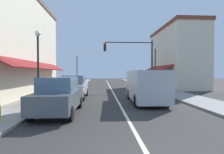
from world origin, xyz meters
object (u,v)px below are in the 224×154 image
object	(u,v)px
van_in_lane	(146,85)
traffic_signal_mast_arm	(135,56)
street_lamp_left_near	(38,54)
street_lamp_left_far	(77,65)
parked_car_nearest_left	(59,96)
parked_car_second_left	(75,87)
street_lamp_right_mid	(155,61)

from	to	relation	value
van_in_lane	traffic_signal_mast_arm	distance (m)	9.33
street_lamp_left_near	street_lamp_left_far	size ratio (longest dim) A/B	0.97
parked_car_nearest_left	parked_car_second_left	xyz separation A→B (m)	(-0.07, 5.23, 0.00)
van_in_lane	street_lamp_right_mid	world-z (taller)	street_lamp_right_mid
traffic_signal_mast_arm	street_lamp_left_near	distance (m)	12.23
parked_car_second_left	van_in_lane	distance (m)	5.52
traffic_signal_mast_arm	street_lamp_left_far	distance (m)	9.58
street_lamp_left_far	street_lamp_left_near	bearing A→B (deg)	-90.74
traffic_signal_mast_arm	street_lamp_left_near	bearing A→B (deg)	-129.65
van_in_lane	street_lamp_left_far	world-z (taller)	street_lamp_left_far
traffic_signal_mast_arm	street_lamp_left_near	world-z (taller)	traffic_signal_mast_arm
parked_car_second_left	traffic_signal_mast_arm	size ratio (longest dim) A/B	0.71
parked_car_nearest_left	van_in_lane	xyz separation A→B (m)	(4.96, 2.99, 0.27)
van_in_lane	street_lamp_left_near	world-z (taller)	street_lamp_left_near
parked_car_second_left	traffic_signal_mast_arm	bearing A→B (deg)	47.78
parked_car_nearest_left	street_lamp_left_far	bearing A→B (deg)	96.15
parked_car_second_left	street_lamp_left_near	distance (m)	3.99
traffic_signal_mast_arm	street_lamp_left_near	xyz separation A→B (m)	(-7.78, -9.39, -0.89)
van_in_lane	parked_car_second_left	bearing A→B (deg)	157.47
van_in_lane	street_lamp_left_far	distance (m)	16.18
parked_car_second_left	street_lamp_left_near	size ratio (longest dim) A/B	0.90
parked_car_nearest_left	street_lamp_right_mid	xyz separation A→B (m)	(7.98, 10.68, 2.43)
street_lamp_left_near	street_lamp_right_mid	world-z (taller)	street_lamp_right_mid
street_lamp_left_near	street_lamp_right_mid	bearing A→B (deg)	40.04
parked_car_nearest_left	street_lamp_right_mid	size ratio (longest dim) A/B	0.84
parked_car_second_left	street_lamp_left_near	bearing A→B (deg)	-122.12
parked_car_nearest_left	street_lamp_left_far	distance (m)	17.84
parked_car_nearest_left	street_lamp_left_near	xyz separation A→B (m)	(-1.84, 2.43, 2.22)
van_in_lane	street_lamp_left_near	size ratio (longest dim) A/B	1.14
parked_car_second_left	street_lamp_left_near	world-z (taller)	street_lamp_left_near
parked_car_nearest_left	parked_car_second_left	world-z (taller)	same
parked_car_nearest_left	street_lamp_left_far	world-z (taller)	street_lamp_left_far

